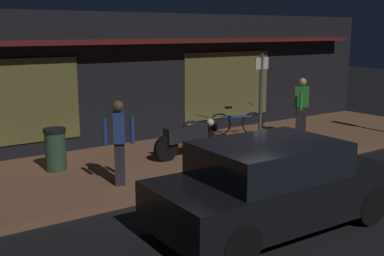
{
  "coord_description": "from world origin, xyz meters",
  "views": [
    {
      "loc": [
        -6.02,
        -6.36,
        3.12
      ],
      "look_at": [
        0.07,
        2.4,
        0.95
      ],
      "focal_mm": 44.8,
      "sensor_mm": 36.0,
      "label": 1
    }
  ],
  "objects": [
    {
      "name": "sidewalk_slab",
      "position": [
        0.0,
        3.0,
        0.07
      ],
      "size": [
        18.0,
        4.0,
        0.15
      ],
      "primitive_type": "cube",
      "color": "brown",
      "rests_on": "ground_plane"
    },
    {
      "name": "trash_bin",
      "position": [
        -2.73,
        3.53,
        0.62
      ],
      "size": [
        0.48,
        0.48,
        0.93
      ],
      "color": "#2D4C33",
      "rests_on": "sidewalk_slab"
    },
    {
      "name": "storefront_building",
      "position": [
        0.0,
        6.39,
        1.8
      ],
      "size": [
        18.0,
        3.3,
        3.6
      ],
      "color": "black",
      "rests_on": "ground_plane"
    },
    {
      "name": "parked_car_far",
      "position": [
        -0.78,
        -1.1,
        0.7
      ],
      "size": [
        4.15,
        1.88,
        1.42
      ],
      "color": "black",
      "rests_on": "ground_plane"
    },
    {
      "name": "bicycle_parked",
      "position": [
        2.78,
        4.05,
        0.51
      ],
      "size": [
        1.55,
        0.69,
        0.91
      ],
      "color": "black",
      "rests_on": "sidewalk_slab"
    },
    {
      "name": "motorcycle",
      "position": [
        0.21,
        2.81,
        0.65
      ],
      "size": [
        1.7,
        0.55,
        0.97
      ],
      "color": "black",
      "rests_on": "sidewalk_slab"
    },
    {
      "name": "sign_post",
      "position": [
        2.52,
        2.78,
        1.51
      ],
      "size": [
        0.44,
        0.09,
        2.4
      ],
      "color": "#47474C",
      "rests_on": "sidewalk_slab"
    },
    {
      "name": "person_bystander",
      "position": [
        4.21,
        2.9,
        1.03
      ],
      "size": [
        0.54,
        0.44,
        1.67
      ],
      "color": "#28232D",
      "rests_on": "sidewalk_slab"
    },
    {
      "name": "person_photographer",
      "position": [
        -2.02,
        1.88,
        1.03
      ],
      "size": [
        0.59,
        0.44,
        1.67
      ],
      "color": "#28232D",
      "rests_on": "sidewalk_slab"
    },
    {
      "name": "ground_plane",
      "position": [
        0.0,
        0.0,
        0.0
      ],
      "size": [
        60.0,
        60.0,
        0.0
      ],
      "primitive_type": "plane",
      "color": "black"
    }
  ]
}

